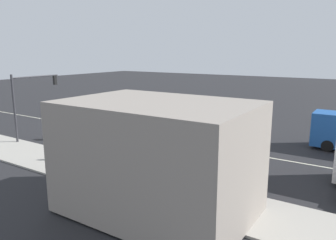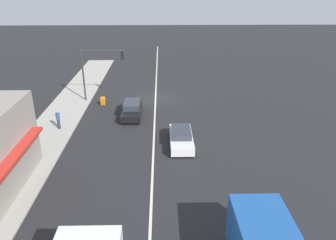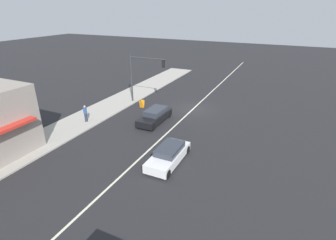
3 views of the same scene
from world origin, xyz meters
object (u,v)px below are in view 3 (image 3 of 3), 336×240
Objects in this scene: warning_aframe_sign at (142,104)px; van_white at (169,155)px; suv_black at (155,116)px; traffic_signal_main at (142,71)px; pedestrian at (85,113)px.

warning_aframe_sign is 11.93m from van_white.
van_white is at bearing 125.69° from suv_black.
van_white is 0.98× the size of suv_black.
warning_aframe_sign is (-0.63, 1.29, -3.47)m from traffic_signal_main.
traffic_signal_main is 6.69× the size of warning_aframe_sign.
suv_black is (-3.92, 4.27, -3.24)m from traffic_signal_main.
warning_aframe_sign is 4.45m from suv_black.
warning_aframe_sign is (-2.84, -6.06, -0.58)m from pedestrian.
pedestrian reaches higher than warning_aframe_sign.
warning_aframe_sign is at bearing -115.12° from pedestrian.
traffic_signal_main is at bearing -63.99° from warning_aframe_sign.
traffic_signal_main is 13.72m from van_white.
pedestrian is 6.87m from suv_black.
traffic_signal_main is 3.32× the size of pedestrian.
traffic_signal_main is at bearing -47.44° from suv_black.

